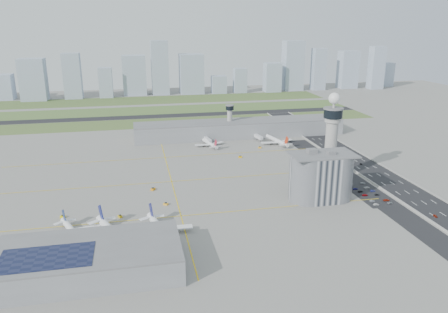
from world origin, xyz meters
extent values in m
plane|color=gray|center=(0.00, 0.00, 0.00)|extent=(1000.00, 1000.00, 0.00)
cube|color=#445829|center=(-20.00, 225.00, 0.04)|extent=(480.00, 50.00, 0.08)
cube|color=#4C6E34|center=(-20.00, 300.00, 0.04)|extent=(480.00, 60.00, 0.08)
cube|color=#445729|center=(-20.00, 380.00, 0.04)|extent=(480.00, 70.00, 0.08)
cube|color=black|center=(-20.00, 262.00, 0.06)|extent=(480.00, 22.00, 0.10)
cube|color=black|center=(115.00, 0.00, 0.05)|extent=(28.00, 500.00, 0.10)
cube|color=#9E9E99|center=(101.00, 0.00, 0.60)|extent=(0.60, 500.00, 1.20)
cube|color=#9E9E99|center=(129.00, 0.00, 0.60)|extent=(0.60, 500.00, 1.20)
cube|color=black|center=(90.00, -10.00, 0.04)|extent=(18.00, 260.00, 0.08)
cube|color=black|center=(88.00, -22.00, 0.05)|extent=(20.00, 44.00, 0.10)
cube|color=yellow|center=(-40.00, -30.00, 0.01)|extent=(260.00, 0.60, 0.01)
cube|color=yellow|center=(-40.00, 30.00, 0.01)|extent=(260.00, 0.60, 0.01)
cube|color=yellow|center=(-40.00, 90.00, 0.01)|extent=(260.00, 0.60, 0.01)
cube|color=yellow|center=(-40.00, 30.00, 0.01)|extent=(0.60, 260.00, 0.01)
cylinder|color=#ADAAA5|center=(72.00, 8.00, 24.00)|extent=(8.40, 8.40, 48.00)
cylinder|color=#ADAAA5|center=(72.00, 8.00, 46.00)|extent=(11.00, 11.00, 4.00)
cylinder|color=black|center=(72.00, 8.00, 50.00)|extent=(13.00, 13.00, 6.00)
cylinder|color=slate|center=(72.00, 8.00, 53.50)|extent=(14.00, 14.00, 1.00)
cylinder|color=#ADAAA5|center=(72.00, 8.00, 56.00)|extent=(1.60, 1.60, 5.00)
sphere|color=white|center=(72.00, 8.00, 60.50)|extent=(8.00, 8.00, 8.00)
cylinder|color=#ADAAA5|center=(30.00, 150.00, 14.00)|extent=(5.00, 5.00, 28.00)
cylinder|color=black|center=(30.00, 150.00, 29.00)|extent=(8.00, 8.00, 4.00)
cylinder|color=slate|center=(30.00, 150.00, 31.50)|extent=(8.60, 8.60, 0.80)
cube|color=#B2B2B7|center=(52.00, -22.00, 15.00)|extent=(18.00, 24.00, 30.00)
cylinder|color=#B2B2B7|center=(43.00, -22.00, 15.00)|extent=(24.00, 24.00, 30.00)
cylinder|color=#B2B2B7|center=(61.00, -22.00, 15.00)|extent=(24.00, 24.00, 30.00)
cube|color=slate|center=(52.00, -22.00, 30.40)|extent=(42.00, 24.00, 0.80)
cube|color=slate|center=(46.00, -19.00, 32.00)|extent=(6.00, 5.00, 3.00)
cube|color=slate|center=(57.00, -24.00, 31.70)|extent=(5.00, 4.00, 2.40)
cube|color=gray|center=(40.00, 148.00, 7.50)|extent=(210.00, 32.00, 15.00)
cube|color=slate|center=(40.00, 148.00, 15.40)|extent=(210.00, 32.00, 0.80)
cube|color=gray|center=(-88.00, -82.00, 6.00)|extent=(84.00, 42.00, 12.00)
cube|color=slate|center=(-88.00, -82.00, 12.40)|extent=(84.00, 42.00, 0.80)
cube|color=black|center=(-105.00, -88.00, 12.90)|extent=(40.00, 22.00, 0.20)
imported|color=white|center=(82.79, -39.40, 0.64)|extent=(3.82, 1.63, 1.29)
imported|color=slate|center=(83.31, -33.86, 0.58)|extent=(3.52, 1.29, 1.15)
imported|color=#98070D|center=(83.86, -23.67, 0.55)|extent=(4.06, 2.04, 1.10)
imported|color=black|center=(84.06, -17.12, 0.55)|extent=(3.97, 2.03, 1.10)
imported|color=navy|center=(83.03, -11.88, 0.61)|extent=(3.63, 1.59, 1.22)
imported|color=silver|center=(84.14, -2.59, 0.61)|extent=(3.84, 1.80, 1.22)
imported|color=gray|center=(92.69, -38.93, 0.55)|extent=(4.18, 2.45, 1.09)
imported|color=#9F230F|center=(93.00, -34.38, 0.64)|extent=(4.50, 2.05, 1.28)
imported|color=black|center=(92.01, -24.69, 0.60)|extent=(3.55, 1.49, 1.20)
imported|color=navy|center=(92.69, -18.02, 0.59)|extent=(3.64, 1.36, 1.19)
imported|color=silver|center=(92.00, -11.56, 0.60)|extent=(4.46, 2.33, 1.20)
imported|color=#9DA0A6|center=(93.71, -2.94, 0.56)|extent=(4.00, 1.97, 1.12)
imported|color=maroon|center=(108.12, -62.28, 0.57)|extent=(1.73, 3.50, 1.15)
imported|color=black|center=(114.50, 37.89, 0.54)|extent=(1.70, 3.44, 1.09)
imported|color=navy|center=(121.94, 119.30, 0.62)|extent=(2.56, 4.66, 1.24)
imported|color=gray|center=(108.42, 178.48, 0.58)|extent=(1.62, 3.52, 1.17)
cube|color=#9EADC1|center=(-252.58, 431.35, 18.47)|extent=(32.30, 25.84, 36.93)
cube|color=#9EADC1|center=(-204.47, 415.19, 30.18)|extent=(35.81, 28.65, 60.36)
cube|color=#9EADC1|center=(-150.11, 419.66, 33.44)|extent=(25.49, 20.39, 66.89)
cube|color=#9EADC1|center=(-102.68, 417.90, 22.60)|extent=(20.04, 16.03, 45.20)
cube|color=#9EADC1|center=(-59.44, 436.89, 30.61)|extent=(35.76, 28.61, 61.22)
cube|color=#9EADC1|center=(-19.42, 431.56, 41.69)|extent=(26.33, 21.06, 83.39)
cube|color=#9EADC1|center=(30.27, 432.32, 31.06)|extent=(36.96, 29.57, 62.11)
cube|color=#9EADC1|center=(73.27, 423.68, 13.87)|extent=(23.01, 18.41, 27.75)
cube|color=#9EADC1|center=(108.28, 423.34, 19.48)|extent=(20.22, 16.18, 38.97)
cube|color=#9EADC1|center=(162.17, 421.29, 23.44)|extent=(26.14, 20.92, 46.89)
cube|color=#9EADC1|center=(201.27, 433.27, 40.60)|extent=(32.26, 25.81, 81.20)
cube|color=#9EADC1|center=(244.74, 426.38, 34.37)|extent=(21.59, 17.28, 68.75)
cube|color=#9EADC1|center=(302.83, 435.54, 31.70)|extent=(30.25, 24.20, 63.40)
cube|color=#9EADC1|center=(345.49, 415.96, 35.78)|extent=(23.04, 18.43, 71.56)
cube|color=#9EADC1|center=(382.05, 443.29, 20.53)|extent=(22.64, 18.11, 41.06)
camera|label=1|loc=(-63.79, -268.49, 111.16)|focal=35.00mm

